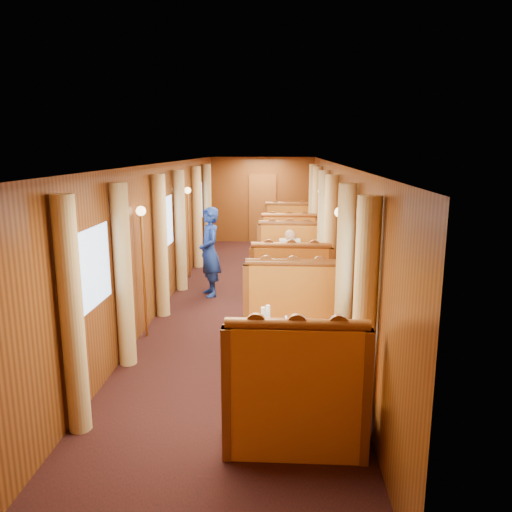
# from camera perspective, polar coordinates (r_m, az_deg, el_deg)

# --- Properties ---
(floor) EXTENTS (3.00, 12.00, 0.01)m
(floor) POSITION_cam_1_polar(r_m,az_deg,el_deg) (9.14, -0.88, -5.29)
(floor) COLOR black
(floor) RESTS_ON ground
(ceiling) EXTENTS (3.00, 12.00, 0.01)m
(ceiling) POSITION_cam_1_polar(r_m,az_deg,el_deg) (8.72, -0.94, 10.58)
(ceiling) COLOR silver
(ceiling) RESTS_ON wall_left
(wall_far) EXTENTS (3.00, 0.01, 2.50)m
(wall_far) POSITION_cam_1_polar(r_m,az_deg,el_deg) (14.78, 0.76, 6.41)
(wall_far) COLOR brown
(wall_far) RESTS_ON floor
(wall_near) EXTENTS (3.00, 0.01, 2.50)m
(wall_near) POSITION_cam_1_polar(r_m,az_deg,el_deg) (3.15, -9.03, -16.49)
(wall_near) COLOR brown
(wall_near) RESTS_ON floor
(wall_left) EXTENTS (0.01, 12.00, 2.50)m
(wall_left) POSITION_cam_1_polar(r_m,az_deg,el_deg) (9.07, -10.41, 2.50)
(wall_left) COLOR brown
(wall_left) RESTS_ON floor
(wall_right) EXTENTS (0.01, 12.00, 2.50)m
(wall_right) POSITION_cam_1_polar(r_m,az_deg,el_deg) (8.86, 8.82, 2.33)
(wall_right) COLOR brown
(wall_right) RESTS_ON floor
(doorway_far) EXTENTS (0.80, 0.04, 2.00)m
(doorway_far) POSITION_cam_1_polar(r_m,az_deg,el_deg) (14.78, 0.75, 5.43)
(doorway_far) COLOR brown
(doorway_far) RESTS_ON floor
(table_near) EXTENTS (1.05, 0.72, 0.75)m
(table_near) POSITION_cam_1_polar(r_m,az_deg,el_deg) (5.71, 4.26, -12.41)
(table_near) COLOR white
(table_near) RESTS_ON floor
(banquette_near_fwd) EXTENTS (1.30, 0.55, 1.34)m
(banquette_near_fwd) POSITION_cam_1_polar(r_m,az_deg,el_deg) (4.78, 4.49, -16.95)
(banquette_near_fwd) COLOR #AA4212
(banquette_near_fwd) RESTS_ON floor
(banquette_near_aft) EXTENTS (1.30, 0.55, 1.34)m
(banquette_near_aft) POSITION_cam_1_polar(r_m,az_deg,el_deg) (6.63, 4.12, -8.37)
(banquette_near_aft) COLOR #AA4212
(banquette_near_aft) RESTS_ON floor
(table_mid) EXTENTS (1.05, 0.72, 0.75)m
(table_mid) POSITION_cam_1_polar(r_m,az_deg,el_deg) (9.01, 3.88, -3.09)
(table_mid) COLOR white
(table_mid) RESTS_ON floor
(banquette_mid_fwd) EXTENTS (1.30, 0.55, 1.34)m
(banquette_mid_fwd) POSITION_cam_1_polar(r_m,az_deg,el_deg) (8.02, 3.96, -4.67)
(banquette_mid_fwd) COLOR #AA4212
(banquette_mid_fwd) RESTS_ON floor
(banquette_mid_aft) EXTENTS (1.30, 0.55, 1.34)m
(banquette_mid_aft) POSITION_cam_1_polar(r_m,az_deg,el_deg) (9.98, 3.82, -1.28)
(banquette_mid_aft) COLOR #AA4212
(banquette_mid_aft) RESTS_ON floor
(table_far) EXTENTS (1.05, 0.72, 0.75)m
(table_far) POSITION_cam_1_polar(r_m,az_deg,el_deg) (12.42, 3.71, 1.18)
(table_far) COLOR white
(table_far) RESTS_ON floor
(banquette_far_fwd) EXTENTS (1.30, 0.55, 1.34)m
(banquette_far_fwd) POSITION_cam_1_polar(r_m,az_deg,el_deg) (11.42, 3.75, 0.44)
(banquette_far_fwd) COLOR #AA4212
(banquette_far_fwd) RESTS_ON floor
(banquette_far_aft) EXTENTS (1.30, 0.55, 1.34)m
(banquette_far_aft) POSITION_cam_1_polar(r_m,az_deg,el_deg) (13.41, 3.68, 2.21)
(banquette_far_aft) COLOR #AA4212
(banquette_far_aft) RESTS_ON floor
(tea_tray) EXTENTS (0.39, 0.33, 0.01)m
(tea_tray) POSITION_cam_1_polar(r_m,az_deg,el_deg) (5.51, 3.21, -9.01)
(tea_tray) COLOR silver
(tea_tray) RESTS_ON table_near
(teapot_left) EXTENTS (0.19, 0.16, 0.14)m
(teapot_left) POSITION_cam_1_polar(r_m,az_deg,el_deg) (5.48, 2.24, -8.42)
(teapot_left) COLOR silver
(teapot_left) RESTS_ON tea_tray
(teapot_right) EXTENTS (0.17, 0.14, 0.13)m
(teapot_right) POSITION_cam_1_polar(r_m,az_deg,el_deg) (5.42, 4.01, -8.71)
(teapot_right) COLOR silver
(teapot_right) RESTS_ON tea_tray
(teapot_back) EXTENTS (0.20, 0.17, 0.14)m
(teapot_back) POSITION_cam_1_polar(r_m,az_deg,el_deg) (5.61, 3.52, -7.96)
(teapot_back) COLOR silver
(teapot_back) RESTS_ON tea_tray
(fruit_plate) EXTENTS (0.23, 0.23, 0.05)m
(fruit_plate) POSITION_cam_1_polar(r_m,az_deg,el_deg) (5.44, 7.54, -9.25)
(fruit_plate) COLOR white
(fruit_plate) RESTS_ON table_near
(cup_inboard) EXTENTS (0.08, 0.08, 0.26)m
(cup_inboard) POSITION_cam_1_polar(r_m,az_deg,el_deg) (5.64, 0.83, -7.41)
(cup_inboard) COLOR white
(cup_inboard) RESTS_ON table_near
(cup_outboard) EXTENTS (0.08, 0.08, 0.26)m
(cup_outboard) POSITION_cam_1_polar(r_m,az_deg,el_deg) (5.71, 1.36, -7.18)
(cup_outboard) COLOR white
(cup_outboard) RESTS_ON table_near
(rose_vase_mid) EXTENTS (0.06, 0.06, 0.36)m
(rose_vase_mid) POSITION_cam_1_polar(r_m,az_deg,el_deg) (8.89, 4.08, 0.35)
(rose_vase_mid) COLOR silver
(rose_vase_mid) RESTS_ON table_mid
(rose_vase_far) EXTENTS (0.06, 0.06, 0.36)m
(rose_vase_far) POSITION_cam_1_polar(r_m,az_deg,el_deg) (12.33, 3.66, 3.70)
(rose_vase_far) COLOR silver
(rose_vase_far) RESTS_ON table_far
(window_left_near) EXTENTS (0.01, 1.20, 0.90)m
(window_left_near) POSITION_cam_1_polar(r_m,az_deg,el_deg) (5.75, -18.42, -1.50)
(window_left_near) COLOR #8CADD8
(window_left_near) RESTS_ON wall_left
(curtain_left_near_a) EXTENTS (0.22, 0.22, 2.35)m
(curtain_left_near_a) POSITION_cam_1_polar(r_m,az_deg,el_deg) (5.10, -20.29, -6.60)
(curtain_left_near_a) COLOR tan
(curtain_left_near_a) RESTS_ON floor
(curtain_left_near_b) EXTENTS (0.22, 0.22, 2.35)m
(curtain_left_near_b) POSITION_cam_1_polar(r_m,az_deg,el_deg) (6.49, -14.91, -2.25)
(curtain_left_near_b) COLOR tan
(curtain_left_near_b) RESTS_ON floor
(window_right_near) EXTENTS (0.01, 1.20, 0.90)m
(window_right_near) POSITION_cam_1_polar(r_m,az_deg,el_deg) (5.42, 12.24, -1.96)
(window_right_near) COLOR #8CADD8
(window_right_near) RESTS_ON wall_right
(curtain_right_near_a) EXTENTS (0.22, 0.22, 2.35)m
(curtain_right_near_a) POSITION_cam_1_polar(r_m,az_deg,el_deg) (4.75, 12.27, -7.48)
(curtain_right_near_a) COLOR tan
(curtain_right_near_a) RESTS_ON floor
(curtain_right_near_b) EXTENTS (0.22, 0.22, 2.35)m
(curtain_right_near_b) POSITION_cam_1_polar(r_m,az_deg,el_deg) (6.22, 10.07, -2.65)
(curtain_right_near_b) COLOR tan
(curtain_right_near_b) RESTS_ON floor
(window_left_mid) EXTENTS (0.01, 1.20, 0.90)m
(window_left_mid) POSITION_cam_1_polar(r_m,az_deg,el_deg) (9.04, -10.36, 3.75)
(window_left_mid) COLOR #8CADD8
(window_left_mid) RESTS_ON wall_left
(curtain_left_mid_a) EXTENTS (0.22, 0.22, 2.35)m
(curtain_left_mid_a) POSITION_cam_1_polar(r_m,az_deg,el_deg) (8.31, -10.83, 1.08)
(curtain_left_mid_a) COLOR tan
(curtain_left_mid_a) RESTS_ON floor
(curtain_left_mid_b) EXTENTS (0.22, 0.22, 2.35)m
(curtain_left_mid_b) POSITION_cam_1_polar(r_m,az_deg,el_deg) (9.81, -8.66, 2.84)
(curtain_left_mid_b) COLOR tan
(curtain_left_mid_b) RESTS_ON floor
(window_right_mid) EXTENTS (0.01, 1.20, 0.90)m
(window_right_mid) POSITION_cam_1_polar(r_m,az_deg,el_deg) (8.83, 8.76, 3.61)
(window_right_mid) COLOR #8CADD8
(window_right_mid) RESTS_ON wall_right
(curtain_right_mid_a) EXTENTS (0.22, 0.22, 2.35)m
(curtain_right_mid_a) POSITION_cam_1_polar(r_m,az_deg,el_deg) (8.10, 8.48, 0.87)
(curtain_right_mid_a) COLOR tan
(curtain_right_mid_a) RESTS_ON floor
(curtain_right_mid_b) EXTENTS (0.22, 0.22, 2.35)m
(curtain_right_mid_b) POSITION_cam_1_polar(r_m,az_deg,el_deg) (9.63, 7.65, 2.70)
(curtain_right_mid_b) COLOR tan
(curtain_right_mid_b) RESTS_ON floor
(window_left_far) EXTENTS (0.01, 1.20, 0.90)m
(window_left_far) POSITION_cam_1_polar(r_m,az_deg,el_deg) (12.44, -6.63, 6.15)
(window_left_far) COLOR #8CADD8
(window_left_far) RESTS_ON wall_left
(curtain_left_far_a) EXTENTS (0.22, 0.22, 2.35)m
(curtain_left_far_a) POSITION_cam_1_polar(r_m,az_deg,el_deg) (11.69, -6.73, 4.40)
(curtain_left_far_a) COLOR tan
(curtain_left_far_a) RESTS_ON floor
(curtain_left_far_b) EXTENTS (0.22, 0.22, 2.35)m
(curtain_left_far_b) POSITION_cam_1_polar(r_m,az_deg,el_deg) (13.22, -5.58, 5.33)
(curtain_left_far_b) COLOR tan
(curtain_left_far_b) RESTS_ON floor
(window_right_far) EXTENTS (0.01, 1.20, 0.90)m
(window_right_far) POSITION_cam_1_polar(r_m,az_deg,el_deg) (12.29, 7.23, 6.06)
(window_right_far) COLOR #8CADD8
(window_right_far) RESTS_ON wall_right
(curtain_right_far_a) EXTENTS (0.22, 0.22, 2.35)m
(curtain_right_far_a) POSITION_cam_1_polar(r_m,az_deg,el_deg) (11.54, 6.93, 4.30)
(curtain_right_far_a) COLOR tan
(curtain_right_far_a) RESTS_ON floor
(curtain_right_far_b) EXTENTS (0.22, 0.22, 2.35)m
(curtain_right_far_b) POSITION_cam_1_polar(r_m,az_deg,el_deg) (13.09, 6.50, 5.24)
(curtain_right_far_b) COLOR tan
(curtain_right_far_b) RESTS_ON floor
(sconce_left_fore) EXTENTS (0.14, 0.14, 1.95)m
(sconce_left_fore) POSITION_cam_1_polar(r_m,az_deg,el_deg) (7.36, -12.84, 1.21)
(sconce_left_fore) COLOR #BF8C3F
(sconce_left_fore) RESTS_ON floor
(sconce_right_fore) EXTENTS (0.14, 0.14, 1.95)m
(sconce_right_fore) POSITION_cam_1_polar(r_m,az_deg,el_deg) (7.12, 9.39, 0.98)
(sconce_right_fore) COLOR #BF8C3F
(sconce_right_fore) RESTS_ON floor
(sconce_left_aft) EXTENTS (0.14, 0.14, 1.95)m
(sconce_left_aft) POSITION_cam_1_polar(r_m,az_deg,el_deg) (10.72, -7.75, 4.80)
(sconce_left_aft) COLOR #BF8C3F
(sconce_left_aft) RESTS_ON floor
(sconce_right_aft) EXTENTS (0.14, 0.14, 1.95)m
(sconce_right_aft) POSITION_cam_1_polar(r_m,az_deg,el_deg) (10.56, 7.40, 4.69)
(sconce_right_aft) COLOR #BF8C3F
(sconce_right_aft) RESTS_ON floor
(steward) EXTENTS (0.61, 0.72, 1.69)m
(steward) POSITION_cam_1_polar(r_m,az_deg,el_deg) (9.40, -5.32, 0.46)
(steward) COLOR navy
(steward) RESTS_ON floor
(passenger) EXTENTS (0.40, 0.44, 0.76)m
(passenger) POSITION_cam_1_polar(r_m,az_deg,el_deg) (9.71, 3.86, 0.26)
(passenger) COLOR beige
(passenger) RESTS_ON banquette_mid_aft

